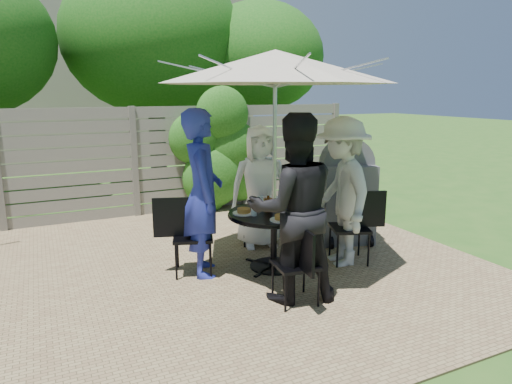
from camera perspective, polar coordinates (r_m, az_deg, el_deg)
name	(u,v)px	position (r m, az deg, el deg)	size (l,w,h in m)	color
backyard_envelope	(87,73)	(15.01, -20.40, 13.73)	(60.00, 60.00, 5.00)	#29561B
patio_table	(274,229)	(5.41, 2.25, -4.69)	(1.30, 1.30, 0.70)	black
umbrella	(275,67)	(5.17, 2.43, 15.35)	(3.18, 3.18, 2.53)	silver
chair_back	(258,222)	(6.37, 0.28, -3.78)	(0.61, 0.76, 1.00)	black
person_back	(260,187)	(6.11, 0.51, 0.64)	(0.81, 0.53, 1.66)	white
chair_left	(192,251)	(5.35, -7.98, -7.38)	(0.70, 0.56, 0.92)	black
person_left	(202,194)	(5.17, -6.71, -0.22)	(0.70, 0.46, 1.91)	#232D9B
chair_front	(296,280)	(4.62, 5.00, -10.95)	(0.45, 0.63, 0.84)	black
person_front	(293,209)	(4.51, 4.68, -2.18)	(0.92, 0.72, 1.89)	black
chair_right	(350,242)	(5.76, 11.68, -6.10)	(0.70, 0.57, 0.91)	black
person_right	(342,192)	(5.55, 10.66, -0.03)	(1.17, 0.67, 1.81)	silver
plate_back	(267,203)	(5.68, 1.45, -1.37)	(0.26, 0.26, 0.06)	white
plate_left	(244,212)	(5.28, -1.55, -2.47)	(0.26, 0.26, 0.06)	white
plate_front	(281,218)	(5.01, 3.20, -3.31)	(0.26, 0.26, 0.06)	white
plate_right	(304,209)	(5.44, 5.97, -2.09)	(0.26, 0.26, 0.06)	white
glass_back	(261,202)	(5.56, 0.61, -1.21)	(0.07, 0.07, 0.14)	silver
glass_left	(254,210)	(5.18, -0.27, -2.22)	(0.07, 0.07, 0.14)	silver
glass_front	(288,212)	(5.11, 4.08, -2.45)	(0.07, 0.07, 0.14)	silver
glass_right	(293,203)	(5.49, 4.66, -1.41)	(0.07, 0.07, 0.14)	silver
syrup_jug	(268,205)	(5.37, 1.53, -1.60)	(0.09, 0.09, 0.16)	#59280C
coffee_cup	(278,202)	(5.57, 2.76, -1.31)	(0.08, 0.08, 0.12)	#C6B293
bbq_grill	(345,195)	(6.44, 11.12, -0.43)	(0.85, 0.74, 1.48)	#535257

